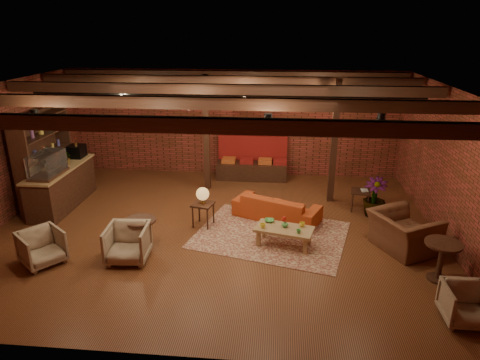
# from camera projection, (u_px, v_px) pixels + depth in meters

# --- Properties ---
(floor) EXTENTS (10.00, 10.00, 0.00)m
(floor) POSITION_uv_depth(u_px,v_px,m) (215.00, 229.00, 9.83)
(floor) COLOR #371C0D
(floor) RESTS_ON ground
(ceiling) EXTENTS (10.00, 8.00, 0.02)m
(ceiling) POSITION_uv_depth(u_px,v_px,m) (212.00, 89.00, 8.72)
(ceiling) COLOR black
(ceiling) RESTS_ON wall_back
(wall_back) EXTENTS (10.00, 0.02, 3.20)m
(wall_back) POSITION_uv_depth(u_px,v_px,m) (234.00, 123.00, 13.01)
(wall_back) COLOR brown
(wall_back) RESTS_ON ground
(wall_front) EXTENTS (10.00, 0.02, 3.20)m
(wall_front) POSITION_uv_depth(u_px,v_px,m) (167.00, 258.00, 5.54)
(wall_front) COLOR brown
(wall_front) RESTS_ON ground
(wall_right) EXTENTS (0.02, 8.00, 3.20)m
(wall_right) POSITION_uv_depth(u_px,v_px,m) (453.00, 170.00, 8.83)
(wall_right) COLOR brown
(wall_right) RESTS_ON ground
(ceiling_beams) EXTENTS (9.80, 6.40, 0.22)m
(ceiling_beams) POSITION_uv_depth(u_px,v_px,m) (212.00, 95.00, 8.77)
(ceiling_beams) COLOR black
(ceiling_beams) RESTS_ON ceiling
(ceiling_pipe) EXTENTS (9.60, 0.12, 0.12)m
(ceiling_pipe) POSITION_uv_depth(u_px,v_px,m) (223.00, 94.00, 10.34)
(ceiling_pipe) COLOR black
(ceiling_pipe) RESTS_ON ceiling
(post_left) EXTENTS (0.16, 0.16, 3.20)m
(post_left) POSITION_uv_depth(u_px,v_px,m) (206.00, 134.00, 11.76)
(post_left) COLOR black
(post_left) RESTS_ON ground
(post_right) EXTENTS (0.16, 0.16, 3.20)m
(post_right) POSITION_uv_depth(u_px,v_px,m) (334.00, 143.00, 10.90)
(post_right) COLOR black
(post_right) RESTS_ON ground
(service_counter) EXTENTS (0.80, 2.50, 1.60)m
(service_counter) POSITION_uv_depth(u_px,v_px,m) (61.00, 177.00, 10.85)
(service_counter) COLOR black
(service_counter) RESTS_ON ground
(plant_counter) EXTENTS (0.35, 0.39, 0.30)m
(plant_counter) POSITION_uv_depth(u_px,v_px,m) (66.00, 159.00, 10.88)
(plant_counter) COLOR #337F33
(plant_counter) RESTS_ON service_counter
(shelving_hutch) EXTENTS (0.52, 2.00, 2.40)m
(shelving_hutch) POSITION_uv_depth(u_px,v_px,m) (45.00, 160.00, 10.84)
(shelving_hutch) COLOR black
(shelving_hutch) RESTS_ON ground
(banquette) EXTENTS (2.10, 0.70, 1.00)m
(banquette) POSITION_uv_depth(u_px,v_px,m) (252.00, 163.00, 12.92)
(banquette) COLOR maroon
(banquette) RESTS_ON ground
(service_sign) EXTENTS (0.86, 0.06, 0.30)m
(service_sign) POSITION_uv_depth(u_px,v_px,m) (251.00, 104.00, 11.86)
(service_sign) COLOR #ED4E17
(service_sign) RESTS_ON ceiling
(ceiling_spotlights) EXTENTS (6.40, 4.40, 0.28)m
(ceiling_spotlights) POSITION_uv_depth(u_px,v_px,m) (212.00, 105.00, 8.84)
(ceiling_spotlights) COLOR black
(ceiling_spotlights) RESTS_ON ceiling
(rug) EXTENTS (3.73, 3.19, 0.01)m
(rug) POSITION_uv_depth(u_px,v_px,m) (271.00, 235.00, 9.57)
(rug) COLOR maroon
(rug) RESTS_ON floor
(sofa) EXTENTS (2.21, 1.57, 0.60)m
(sofa) POSITION_uv_depth(u_px,v_px,m) (277.00, 207.00, 10.28)
(sofa) COLOR #A43816
(sofa) RESTS_ON floor
(coffee_table) EXTENTS (1.31, 0.87, 0.66)m
(coffee_table) POSITION_uv_depth(u_px,v_px,m) (284.00, 230.00, 9.01)
(coffee_table) COLOR #946D45
(coffee_table) RESTS_ON floor
(side_table_lamp) EXTENTS (0.55, 0.55, 0.95)m
(side_table_lamp) POSITION_uv_depth(u_px,v_px,m) (203.00, 197.00, 9.78)
(side_table_lamp) COLOR black
(side_table_lamp) RESTS_ON floor
(round_table_left) EXTENTS (0.64, 0.64, 0.67)m
(round_table_left) POSITION_uv_depth(u_px,v_px,m) (141.00, 229.00, 8.85)
(round_table_left) COLOR black
(round_table_left) RESTS_ON floor
(armchair_a) EXTENTS (1.00, 1.01, 0.76)m
(armchair_a) POSITION_uv_depth(u_px,v_px,m) (42.00, 246.00, 8.33)
(armchair_a) COLOR #BAAB90
(armchair_a) RESTS_ON floor
(armchair_b) EXTENTS (0.83, 0.79, 0.82)m
(armchair_b) POSITION_uv_depth(u_px,v_px,m) (128.00, 241.00, 8.43)
(armchair_b) COLOR #BAAB90
(armchair_b) RESTS_ON floor
(armchair_right) EXTENTS (1.27, 1.45, 1.07)m
(armchair_right) POSITION_uv_depth(u_px,v_px,m) (404.00, 226.00, 8.78)
(armchair_right) COLOR brown
(armchair_right) RESTS_ON floor
(side_table_book) EXTENTS (0.54, 0.54, 0.55)m
(side_table_book) POSITION_uv_depth(u_px,v_px,m) (361.00, 192.00, 10.70)
(side_table_book) COLOR black
(side_table_book) RESTS_ON floor
(round_table_right) EXTENTS (0.65, 0.65, 0.76)m
(round_table_right) POSITION_uv_depth(u_px,v_px,m) (442.00, 255.00, 7.74)
(round_table_right) COLOR black
(round_table_right) RESTS_ON floor
(armchair_far) EXTENTS (0.67, 0.63, 0.69)m
(armchair_far) POSITION_uv_depth(u_px,v_px,m) (466.00, 303.00, 6.68)
(armchair_far) COLOR #BAAB90
(armchair_far) RESTS_ON floor
(plant_tall) EXTENTS (2.08, 2.08, 2.91)m
(plant_tall) POSITION_uv_depth(u_px,v_px,m) (379.00, 159.00, 10.04)
(plant_tall) COLOR #4C7F4C
(plant_tall) RESTS_ON floor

